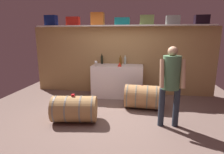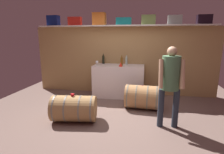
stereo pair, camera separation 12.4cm
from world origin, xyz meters
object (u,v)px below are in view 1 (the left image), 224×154
at_px(work_cabinet, 117,81).
at_px(wine_barrel_far, 142,97).
at_px(toolcase_navy, 51,21).
at_px(toolcase_olive, 147,20).
at_px(wine_bottle_dark, 102,59).
at_px(wine_bottle_clear, 125,60).
at_px(toolcase_grey, 173,20).
at_px(wine_glass, 96,62).
at_px(toolcase_black, 202,20).
at_px(toolcase_orange, 98,19).
at_px(winemaker_pouring, 171,79).
at_px(toolcase_red, 73,21).
at_px(tasting_cup, 73,95).
at_px(red_funnel, 120,64).
at_px(wine_bottle_amber, 120,61).
at_px(wine_barrel_near, 75,109).
at_px(toolcase_teal, 122,21).

height_order(work_cabinet, wine_barrel_far, work_cabinet).
relative_size(toolcase_navy, toolcase_olive, 0.92).
height_order(wine_bottle_dark, wine_bottle_clear, wine_bottle_dark).
distance_m(toolcase_grey, wine_glass, 2.43).
bearing_deg(toolcase_black, wine_bottle_clear, -175.47).
bearing_deg(wine_barrel_far, toolcase_orange, 144.11).
height_order(wine_glass, winemaker_pouring, winemaker_pouring).
distance_m(toolcase_orange, wine_glass, 1.30).
relative_size(wine_bottle_clear, wine_glass, 1.76).
distance_m(work_cabinet, wine_glass, 0.86).
relative_size(toolcase_red, wine_bottle_dark, 1.26).
relative_size(toolcase_grey, wine_bottle_dark, 1.20).
xyz_separation_m(toolcase_navy, tasting_cup, (1.37, -2.05, -1.65)).
xyz_separation_m(toolcase_olive, wine_bottle_clear, (-0.60, -0.05, -1.14)).
bearing_deg(winemaker_pouring, toolcase_red, -41.59).
relative_size(toolcase_grey, work_cabinet, 0.25).
height_order(toolcase_red, red_funnel, toolcase_red).
relative_size(toolcase_orange, tasting_cup, 4.95).
xyz_separation_m(toolcase_grey, red_funnel, (-1.42, -0.46, -1.20)).
distance_m(toolcase_red, wine_glass, 1.49).
height_order(wine_bottle_clear, wine_bottle_amber, wine_bottle_amber).
bearing_deg(wine_barrel_near, toolcase_red, 101.19).
distance_m(toolcase_orange, toolcase_olive, 1.42).
height_order(toolcase_navy, toolcase_black, toolcase_navy).
distance_m(toolcase_red, work_cabinet, 2.23).
bearing_deg(wine_bottle_clear, red_funnel, -106.06).
bearing_deg(winemaker_pouring, tasting_cup, -2.10).
xyz_separation_m(wine_bottle_amber, winemaker_pouring, (1.14, -1.69, -0.10)).
height_order(toolcase_teal, wine_bottle_clear, toolcase_teal).
xyz_separation_m(toolcase_red, wine_glass, (0.80, -0.49, -1.15)).
bearing_deg(toolcase_black, toolcase_navy, -176.76).
bearing_deg(toolcase_red, toolcase_navy, 177.13).
relative_size(toolcase_red, toolcase_grey, 1.05).
height_order(toolcase_teal, toolcase_olive, toolcase_olive).
bearing_deg(toolcase_olive, toolcase_red, -178.24).
distance_m(wine_bottle_clear, wine_glass, 0.90).
distance_m(toolcase_olive, winemaker_pouring, 2.36).
relative_size(toolcase_red, work_cabinet, 0.26).
xyz_separation_m(toolcase_teal, wine_bottle_dark, (-0.61, -0.01, -1.10)).
height_order(toolcase_grey, wine_glass, toolcase_grey).
bearing_deg(tasting_cup, toolcase_orange, 87.82).
distance_m(red_funnel, wine_barrel_near, 1.91).
xyz_separation_m(wine_bottle_dark, winemaker_pouring, (1.73, -1.95, -0.10)).
height_order(toolcase_grey, wine_barrel_near, toolcase_grey).
bearing_deg(toolcase_teal, toolcase_grey, 1.19).
bearing_deg(work_cabinet, toolcase_red, 170.10).
distance_m(work_cabinet, red_funnel, 0.58).
bearing_deg(toolcase_red, winemaker_pouring, -39.89).
bearing_deg(wine_bottle_dark, wine_glass, -98.74).
bearing_deg(toolcase_black, toolcase_red, -176.76).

